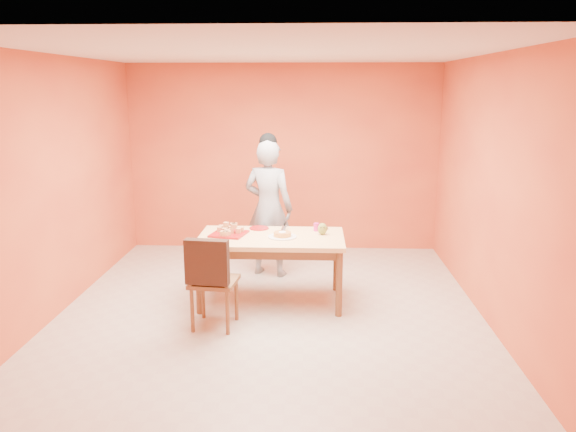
{
  "coord_description": "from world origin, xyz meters",
  "views": [
    {
      "loc": [
        0.45,
        -5.65,
        2.37
      ],
      "look_at": [
        0.18,
        0.3,
        0.99
      ],
      "focal_mm": 35.0,
      "sensor_mm": 36.0,
      "label": 1
    }
  ],
  "objects_px": {
    "dining_chair": "(214,280)",
    "egg_ornament": "(322,229)",
    "dining_table": "(271,244)",
    "pastry_platter": "(229,234)",
    "red_dinner_plate": "(259,228)",
    "person": "(269,208)",
    "magenta_glass": "(316,227)",
    "checker_tin": "(323,228)",
    "sponge_cake": "(282,234)"
  },
  "relations": [
    {
      "from": "pastry_platter",
      "to": "dining_chair",
      "type": "bearing_deg",
      "value": -93.35
    },
    {
      "from": "sponge_cake",
      "to": "checker_tin",
      "type": "xyz_separation_m",
      "value": [
        0.45,
        0.39,
        -0.02
      ]
    },
    {
      "from": "checker_tin",
      "to": "person",
      "type": "bearing_deg",
      "value": 138.73
    },
    {
      "from": "magenta_glass",
      "to": "checker_tin",
      "type": "bearing_deg",
      "value": 48.88
    },
    {
      "from": "person",
      "to": "red_dinner_plate",
      "type": "distance_m",
      "value": 0.63
    },
    {
      "from": "checker_tin",
      "to": "pastry_platter",
      "type": "bearing_deg",
      "value": -163.69
    },
    {
      "from": "pastry_platter",
      "to": "checker_tin",
      "type": "relative_size",
      "value": 3.33
    },
    {
      "from": "magenta_glass",
      "to": "checker_tin",
      "type": "height_order",
      "value": "magenta_glass"
    },
    {
      "from": "egg_ornament",
      "to": "magenta_glass",
      "type": "distance_m",
      "value": 0.18
    },
    {
      "from": "red_dinner_plate",
      "to": "magenta_glass",
      "type": "height_order",
      "value": "magenta_glass"
    },
    {
      "from": "person",
      "to": "sponge_cake",
      "type": "bearing_deg",
      "value": 119.88
    },
    {
      "from": "person",
      "to": "checker_tin",
      "type": "distance_m",
      "value": 0.91
    },
    {
      "from": "dining_table",
      "to": "sponge_cake",
      "type": "xyz_separation_m",
      "value": [
        0.13,
        -0.04,
        0.13
      ]
    },
    {
      "from": "red_dinner_plate",
      "to": "egg_ornament",
      "type": "bearing_deg",
      "value": -17.68
    },
    {
      "from": "egg_ornament",
      "to": "checker_tin",
      "type": "relative_size",
      "value": 1.21
    },
    {
      "from": "dining_chair",
      "to": "pastry_platter",
      "type": "distance_m",
      "value": 0.81
    },
    {
      "from": "dining_table",
      "to": "pastry_platter",
      "type": "xyz_separation_m",
      "value": [
        -0.47,
        0.04,
        0.1
      ]
    },
    {
      "from": "dining_chair",
      "to": "checker_tin",
      "type": "height_order",
      "value": "dining_chair"
    },
    {
      "from": "dining_chair",
      "to": "pastry_platter",
      "type": "relative_size",
      "value": 2.67
    },
    {
      "from": "dining_chair",
      "to": "egg_ornament",
      "type": "distance_m",
      "value": 1.39
    },
    {
      "from": "red_dinner_plate",
      "to": "magenta_glass",
      "type": "relative_size",
      "value": 2.47
    },
    {
      "from": "dining_table",
      "to": "dining_chair",
      "type": "relative_size",
      "value": 1.66
    },
    {
      "from": "sponge_cake",
      "to": "checker_tin",
      "type": "bearing_deg",
      "value": 40.53
    },
    {
      "from": "dining_table",
      "to": "red_dinner_plate",
      "type": "bearing_deg",
      "value": 116.95
    },
    {
      "from": "person",
      "to": "egg_ornament",
      "type": "relative_size",
      "value": 13.23
    },
    {
      "from": "sponge_cake",
      "to": "egg_ornament",
      "type": "height_order",
      "value": "egg_ornament"
    },
    {
      "from": "dining_chair",
      "to": "checker_tin",
      "type": "distance_m",
      "value": 1.55
    },
    {
      "from": "egg_ornament",
      "to": "pastry_platter",
      "type": "bearing_deg",
      "value": -165.85
    },
    {
      "from": "sponge_cake",
      "to": "pastry_platter",
      "type": "bearing_deg",
      "value": 172.64
    },
    {
      "from": "dining_chair",
      "to": "magenta_glass",
      "type": "xyz_separation_m",
      "value": [
        1.02,
        0.98,
        0.31
      ]
    },
    {
      "from": "dining_chair",
      "to": "person",
      "type": "xyz_separation_m",
      "value": [
        0.42,
        1.66,
        0.37
      ]
    },
    {
      "from": "dining_chair",
      "to": "red_dinner_plate",
      "type": "height_order",
      "value": "dining_chair"
    },
    {
      "from": "pastry_platter",
      "to": "red_dinner_plate",
      "type": "distance_m",
      "value": 0.42
    },
    {
      "from": "dining_chair",
      "to": "egg_ornament",
      "type": "bearing_deg",
      "value": 43.18
    },
    {
      "from": "red_dinner_plate",
      "to": "magenta_glass",
      "type": "distance_m",
      "value": 0.67
    },
    {
      "from": "red_dinner_plate",
      "to": "egg_ornament",
      "type": "distance_m",
      "value": 0.77
    },
    {
      "from": "red_dinner_plate",
      "to": "dining_chair",
      "type": "bearing_deg",
      "value": -108.68
    },
    {
      "from": "person",
      "to": "egg_ornament",
      "type": "xyz_separation_m",
      "value": [
        0.67,
        -0.85,
        -0.04
      ]
    },
    {
      "from": "person",
      "to": "magenta_glass",
      "type": "distance_m",
      "value": 0.92
    },
    {
      "from": "dining_chair",
      "to": "checker_tin",
      "type": "relative_size",
      "value": 8.9
    },
    {
      "from": "magenta_glass",
      "to": "checker_tin",
      "type": "distance_m",
      "value": 0.12
    },
    {
      "from": "person",
      "to": "checker_tin",
      "type": "height_order",
      "value": "person"
    },
    {
      "from": "dining_table",
      "to": "person",
      "type": "xyz_separation_m",
      "value": [
        -0.1,
        0.94,
        0.2
      ]
    },
    {
      "from": "checker_tin",
      "to": "red_dinner_plate",
      "type": "bearing_deg",
      "value": -178.54
    },
    {
      "from": "egg_ornament",
      "to": "sponge_cake",
      "type": "bearing_deg",
      "value": -151.95
    },
    {
      "from": "red_dinner_plate",
      "to": "egg_ornament",
      "type": "height_order",
      "value": "egg_ornament"
    },
    {
      "from": "sponge_cake",
      "to": "magenta_glass",
      "type": "bearing_deg",
      "value": 38.42
    },
    {
      "from": "pastry_platter",
      "to": "sponge_cake",
      "type": "bearing_deg",
      "value": -7.36
    },
    {
      "from": "dining_table",
      "to": "sponge_cake",
      "type": "relative_size",
      "value": 8.29
    },
    {
      "from": "egg_ornament",
      "to": "magenta_glass",
      "type": "height_order",
      "value": "egg_ornament"
    }
  ]
}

